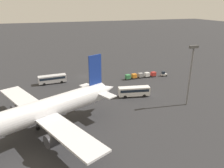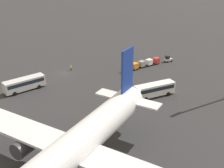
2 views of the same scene
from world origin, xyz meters
The scene contains 11 objects.
ground_plane centered at (0.00, 0.00, 0.00)m, with size 600.00×600.00×0.00m, color #2D2D30.
airplane centered at (19.81, 41.33, 6.36)m, with size 46.08×39.97×16.92m.
shuttle_bus_near centered at (13.33, 4.56, 1.95)m, with size 10.65×3.49×3.26m.
shuttle_bus_far centered at (-11.19, 26.71, 1.98)m, with size 10.72×4.52×3.32m.
baggage_tug centered at (-32.42, 11.09, 0.94)m, with size 2.54×1.89×2.10m.
worker_person centered at (-2.94, -0.78, 0.87)m, with size 0.38×0.38×1.74m.
cargo_cart_red centered at (-27.82, 10.30, 1.19)m, with size 2.16×1.88×2.06m.
cargo_cart_white centered at (-24.90, 10.10, 1.19)m, with size 2.16×1.88×2.06m.
cargo_cart_grey centered at (-21.97, 9.93, 1.19)m, with size 2.16×1.88×2.06m.
cargo_cart_orange centered at (-19.05, 10.03, 1.19)m, with size 2.16×1.88×2.06m.
cargo_cart_green centered at (-16.13, 10.19, 1.19)m, with size 2.16×1.88×2.06m.
Camera 2 is at (33.76, 70.60, 31.36)m, focal length 45.00 mm.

